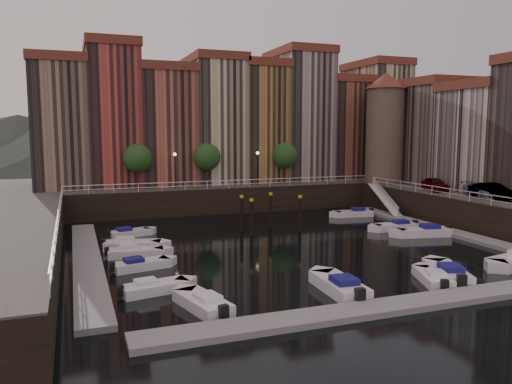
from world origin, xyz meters
name	(u,v)px	position (x,y,z in m)	size (l,w,h in m)	color
ground	(284,243)	(0.00, 0.00, 0.00)	(200.00, 200.00, 0.00)	black
quay_far	(207,192)	(0.00, 26.00, 1.50)	(80.00, 20.00, 3.00)	black
dock_left	(87,260)	(-16.20, -1.00, 0.17)	(2.00, 28.00, 0.35)	gray
dock_right	(443,230)	(16.20, -1.00, 0.17)	(2.00, 28.00, 0.35)	gray
dock_near	(407,304)	(0.00, -17.00, 0.17)	(30.00, 2.00, 0.35)	gray
mountains	(139,137)	(1.72, 110.00, 7.92)	(145.00, 100.00, 18.00)	#2D382D
far_terrace	(236,121)	(3.31, 23.50, 10.95)	(48.70, 10.30, 17.50)	#8F705B
right_terrace	(492,132)	(26.50, 3.80, 9.56)	(9.30, 24.30, 14.00)	#7C6C5E
corner_tower	(385,126)	(20.00, 14.50, 10.19)	(5.20, 5.20, 13.80)	#6B5B4C
promenade_trees	(212,157)	(-1.33, 18.20, 6.58)	(21.20, 3.20, 5.20)	black
street_lamps	(217,163)	(-1.00, 17.20, 5.90)	(10.36, 0.36, 4.18)	black
railings	(263,193)	(0.00, 4.88, 3.79)	(36.08, 34.04, 0.52)	white
gangway	(384,197)	(17.10, 10.00, 1.92)	(2.78, 8.32, 3.73)	white
mooring_pilings	(266,214)	(0.44, 5.28, 1.65)	(5.63, 3.87, 3.78)	black
boat_left_0	(153,288)	(-12.70, -9.72, 0.33)	(4.33, 2.27, 0.97)	white
boat_left_1	(140,265)	(-12.79, -4.20, 0.32)	(4.25, 2.30, 0.95)	white
boat_left_2	(135,252)	(-12.72, -0.51, 0.34)	(4.46, 2.12, 1.00)	white
boat_left_3	(131,245)	(-12.68, 2.05, 0.37)	(4.91, 2.79, 1.10)	white
boat_left_4	(129,233)	(-12.32, 7.36, 0.32)	(4.18, 2.48, 0.94)	white
boat_right_2	(424,232)	(13.25, -1.97, 0.39)	(5.23, 2.79, 1.17)	white
boat_right_3	(396,227)	(12.48, 1.23, 0.36)	(4.66, 1.97, 1.06)	white
boat_right_4	(354,213)	(12.90, 9.61, 0.35)	(4.60, 2.14, 1.04)	white
boat_near_0	(204,303)	(-10.57, -13.46, 0.35)	(2.63, 4.63, 1.04)	white
boat_near_1	(340,286)	(-2.19, -13.49, 0.40)	(2.13, 5.22, 1.19)	white
boat_near_2	(433,278)	(4.34, -13.88, 0.32)	(2.82, 4.27, 0.96)	white
boat_near_3	(447,273)	(5.79, -13.51, 0.40)	(3.54, 5.22, 1.18)	white
car_a	(435,185)	(20.21, 5.13, 3.74)	(1.75, 4.35, 1.48)	gray
car_b	(492,192)	(20.82, -2.23, 3.78)	(1.64, 4.72, 1.55)	gray
car_c	(482,191)	(21.00, -0.78, 3.71)	(1.98, 4.86, 1.41)	gray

